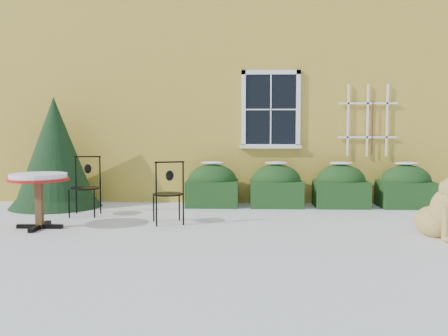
{
  "coord_description": "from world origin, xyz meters",
  "views": [
    {
      "loc": [
        0.34,
        -7.54,
        1.57
      ],
      "look_at": [
        0.0,
        1.0,
        0.9
      ],
      "focal_mm": 40.0,
      "sensor_mm": 36.0,
      "label": 1
    }
  ],
  "objects_px": {
    "evergreen_shrub": "(55,163)",
    "patio_chair_far": "(86,186)",
    "patio_chair_near": "(168,192)",
    "bistro_table": "(39,183)",
    "dog": "(442,213)"
  },
  "relations": [
    {
      "from": "evergreen_shrub",
      "to": "dog",
      "type": "height_order",
      "value": "evergreen_shrub"
    },
    {
      "from": "evergreen_shrub",
      "to": "patio_chair_far",
      "type": "bearing_deg",
      "value": -46.06
    },
    {
      "from": "evergreen_shrub",
      "to": "dog",
      "type": "xyz_separation_m",
      "value": [
        6.64,
        -2.61,
        -0.52
      ]
    },
    {
      "from": "evergreen_shrub",
      "to": "bistro_table",
      "type": "distance_m",
      "value": 2.24
    },
    {
      "from": "bistro_table",
      "to": "patio_chair_near",
      "type": "xyz_separation_m",
      "value": [
        1.98,
        0.46,
        -0.2
      ]
    },
    {
      "from": "patio_chair_near",
      "to": "dog",
      "type": "distance_m",
      "value": 4.2
    },
    {
      "from": "bistro_table",
      "to": "patio_chair_far",
      "type": "relative_size",
      "value": 0.87
    },
    {
      "from": "patio_chair_near",
      "to": "patio_chair_far",
      "type": "relative_size",
      "value": 0.98
    },
    {
      "from": "bistro_table",
      "to": "dog",
      "type": "relative_size",
      "value": 0.91
    },
    {
      "from": "patio_chair_near",
      "to": "dog",
      "type": "xyz_separation_m",
      "value": [
        4.1,
        -0.9,
        -0.16
      ]
    },
    {
      "from": "evergreen_shrub",
      "to": "bistro_table",
      "type": "relative_size",
      "value": 2.35
    },
    {
      "from": "evergreen_shrub",
      "to": "bistro_table",
      "type": "bearing_deg",
      "value": -75.48
    },
    {
      "from": "patio_chair_near",
      "to": "dog",
      "type": "bearing_deg",
      "value": 151.59
    },
    {
      "from": "evergreen_shrub",
      "to": "dog",
      "type": "relative_size",
      "value": 2.14
    },
    {
      "from": "patio_chair_near",
      "to": "evergreen_shrub",
      "type": "bearing_deg",
      "value": -49.94
    }
  ]
}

